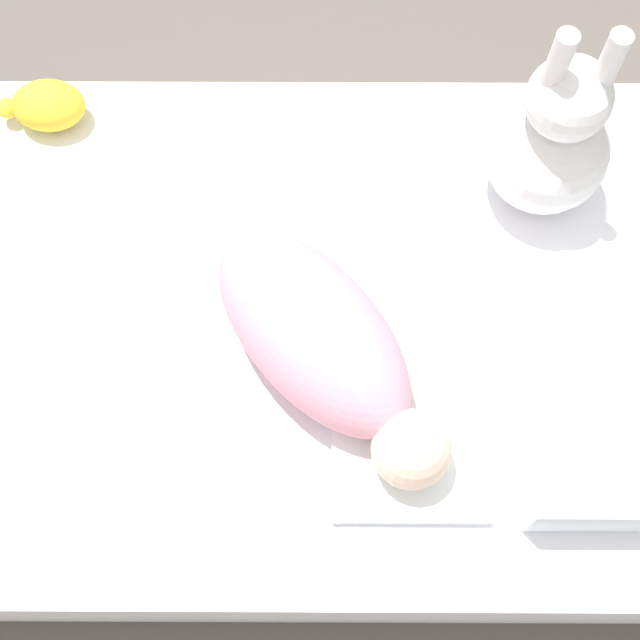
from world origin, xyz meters
name	(u,v)px	position (x,y,z in m)	size (l,w,h in m)	color
ground_plane	(326,359)	(0.00, 0.00, 0.00)	(12.00, 12.00, 0.00)	#514C47
bed_mattress	(327,338)	(0.00, 0.00, 0.10)	(1.23, 0.90, 0.20)	white
burp_cloth	(409,453)	(-0.12, 0.23, 0.21)	(0.23, 0.21, 0.02)	white
swaddled_baby	(322,343)	(0.01, 0.08, 0.28)	(0.40, 0.45, 0.16)	pink
pillow	(635,407)	(-0.45, 0.17, 0.25)	(0.34, 0.34, 0.10)	white
bunny_plush	(551,141)	(-0.35, -0.24, 0.34)	(0.20, 0.20, 0.37)	white
turtle_plush	(47,106)	(0.48, -0.37, 0.24)	(0.15, 0.09, 0.08)	yellow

